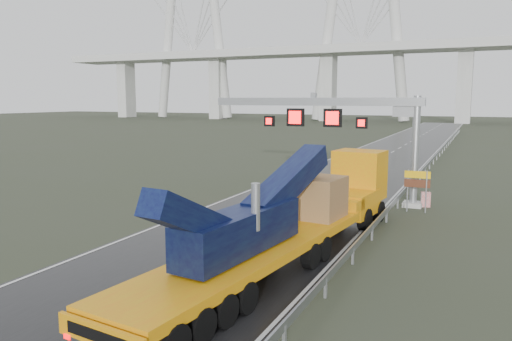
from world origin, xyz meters
The scene contains 7 objects.
ground centered at (0.00, 0.00, 0.00)m, with size 400.00×400.00×0.00m, color #323827.
road centered at (0.00, 40.00, 0.01)m, with size 11.00×200.00×0.02m, color black.
guardrail centered at (6.10, 30.00, 0.70)m, with size 0.20×140.00×1.40m, color gray, non-canonical shape.
sign_gantry centered at (2.10, 17.99, 5.61)m, with size 14.90×1.20×7.42m.
heavy_haul_truck centered at (3.54, 6.04, 1.88)m, with size 5.30×20.88×4.86m.
exit_sign_pair centered at (7.30, 16.37, 1.85)m, with size 1.54×0.12×2.65m.
striped_barrier centered at (7.67, 18.24, 0.49)m, with size 0.58×0.31×0.98m, color red.
Camera 1 is at (10.88, -15.35, 7.00)m, focal length 35.00 mm.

